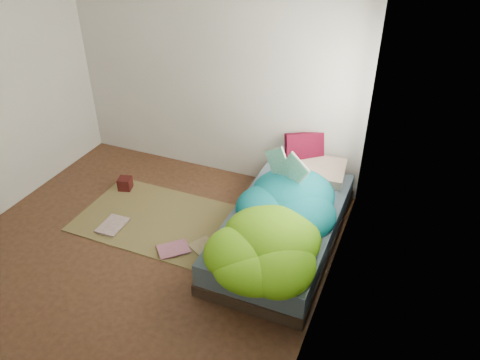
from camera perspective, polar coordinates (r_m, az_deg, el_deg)
name	(u,v)px	position (r m, az deg, el deg)	size (l,w,h in m)	color
ground	(139,255)	(4.69, -12.18, -8.89)	(3.50, 3.50, 0.00)	#432819
room_walls	(117,98)	(3.83, -14.77, 9.68)	(3.54, 3.54, 2.62)	silver
bed	(283,228)	(4.65, 5.29, -5.90)	(1.00, 2.00, 0.34)	#32221B
duvet	(277,213)	(4.27, 4.59, -4.03)	(0.96, 1.84, 0.34)	#086D7D
rug	(156,219)	(5.10, -10.24, -4.66)	(1.60, 1.10, 0.01)	brown
pillow_floral	(314,171)	(5.11, 9.02, 1.11)	(0.65, 0.40, 0.15)	beige
pillow_magenta	(304,152)	(5.19, 7.84, 3.45)	(0.41, 0.13, 0.41)	#4F0518
open_book	(286,157)	(4.52, 5.61, 2.80)	(0.44, 0.10, 0.27)	#2B8432
wooden_box	(125,183)	(5.60, -13.83, -0.42)	(0.14, 0.14, 0.14)	#340C0C
floor_book_a	(103,223)	(5.14, -16.36, -5.04)	(0.24, 0.32, 0.02)	silver
floor_book_b	(171,243)	(4.73, -8.47, -7.55)	(0.22, 0.30, 0.03)	#B2677B
floor_book_c	(196,254)	(4.58, -5.35, -8.93)	(0.23, 0.31, 0.02)	tan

